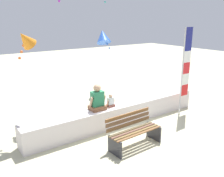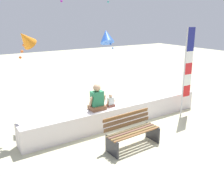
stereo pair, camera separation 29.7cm
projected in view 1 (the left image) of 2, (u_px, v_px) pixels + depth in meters
ground_plane at (135, 132)px, 7.61m from camera, size 40.00×40.00×0.00m
seawall_ledge at (119, 114)px, 8.16m from camera, size 6.42×0.59×0.66m
park_bench at (134, 132)px, 6.72m from camera, size 1.56×0.66×0.88m
person_adult at (97, 100)px, 7.56m from camera, size 0.53×0.39×0.81m
person_child at (111, 102)px, 7.88m from camera, size 0.27×0.20×0.41m
flag_banner at (185, 66)px, 8.66m from camera, size 0.40×0.05×3.09m
kite_orange at (25, 39)px, 6.68m from camera, size 0.71×0.62×0.88m
kite_blue at (103, 36)px, 11.13m from camera, size 0.83×0.97×0.99m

